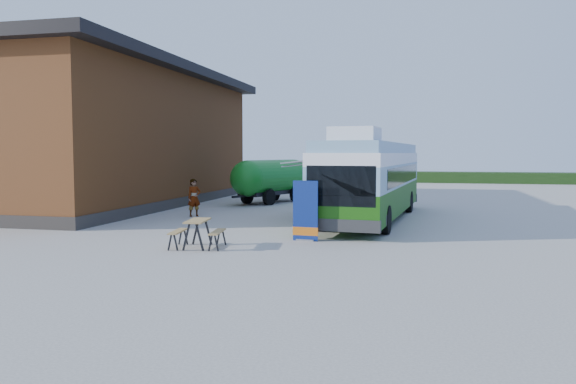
% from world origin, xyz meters
% --- Properties ---
extents(ground, '(100.00, 100.00, 0.00)m').
position_xyz_m(ground, '(0.00, 0.00, 0.00)').
color(ground, '#BCB7AD').
rests_on(ground, ground).
extents(barn, '(9.60, 21.20, 7.50)m').
position_xyz_m(barn, '(-10.50, 10.00, 3.59)').
color(barn, brown).
rests_on(barn, ground).
extents(hedge, '(40.00, 3.00, 1.00)m').
position_xyz_m(hedge, '(8.00, 38.00, 0.50)').
color(hedge, '#264419').
rests_on(hedge, ground).
extents(bus, '(3.64, 12.39, 3.75)m').
position_xyz_m(bus, '(3.79, 5.79, 1.79)').
color(bus, '#226C12').
rests_on(bus, ground).
extents(awning, '(2.78, 4.11, 0.50)m').
position_xyz_m(awning, '(1.72, 5.91, 2.74)').
color(awning, white).
rests_on(awning, ground).
extents(banner, '(0.85, 0.23, 1.95)m').
position_xyz_m(banner, '(2.16, -0.39, 0.80)').
color(banner, navy).
rests_on(banner, ground).
extents(picnic_table, '(1.65, 1.51, 0.84)m').
position_xyz_m(picnic_table, '(-0.72, -2.42, 0.63)').
color(picnic_table, tan).
rests_on(picnic_table, ground).
extents(person_a, '(0.71, 0.72, 1.68)m').
position_xyz_m(person_a, '(-4.07, 5.33, 0.84)').
color(person_a, '#999999').
rests_on(person_a, ground).
extents(person_b, '(1.01, 1.03, 1.67)m').
position_xyz_m(person_b, '(1.47, 2.75, 0.84)').
color(person_b, '#999999').
rests_on(person_b, ground).
extents(slurry_tanker, '(3.53, 6.28, 2.45)m').
position_xyz_m(slurry_tanker, '(-2.47, 12.85, 1.41)').
color(slurry_tanker, '#167B21').
rests_on(slurry_tanker, ground).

